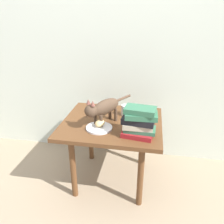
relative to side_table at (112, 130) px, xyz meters
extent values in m
plane|color=gray|center=(0.00, 0.00, -0.47)|extent=(6.00, 6.00, 0.00)
cube|color=silver|center=(0.00, 0.45, 0.63)|extent=(4.00, 0.04, 2.20)
cube|color=brown|center=(0.00, 0.00, 0.06)|extent=(0.75, 0.66, 0.03)
cylinder|color=brown|center=(-0.25, -0.25, -0.21)|extent=(0.04, 0.04, 0.51)
cylinder|color=brown|center=(0.25, -0.25, -0.21)|extent=(0.04, 0.04, 0.51)
cylinder|color=brown|center=(-0.25, 0.25, -0.21)|extent=(0.04, 0.04, 0.51)
cylinder|color=brown|center=(0.25, 0.25, -0.21)|extent=(0.04, 0.04, 0.51)
cylinder|color=white|center=(-0.07, -0.13, 0.08)|extent=(0.19, 0.19, 0.01)
ellipsoid|color=#E0BC7A|center=(-0.07, -0.12, 0.11)|extent=(0.09, 0.10, 0.05)
cylinder|color=#4C3828|center=(-0.06, -0.12, 0.12)|extent=(0.02, 0.02, 0.10)
cylinder|color=#4C3828|center=(-0.11, -0.08, 0.12)|extent=(0.02, 0.02, 0.10)
cylinder|color=#4C3828|center=(0.03, 0.02, 0.12)|extent=(0.02, 0.02, 0.10)
cylinder|color=#4C3828|center=(-0.03, 0.05, 0.12)|extent=(0.02, 0.02, 0.10)
ellipsoid|color=#4C3828|center=(-0.04, -0.03, 0.20)|extent=(0.21, 0.27, 0.11)
sphere|color=#4C3828|center=(-0.12, -0.16, 0.22)|extent=(0.09, 0.09, 0.09)
cone|color=brown|center=(-0.10, -0.17, 0.28)|extent=(0.03, 0.03, 0.03)
cone|color=brown|center=(-0.14, -0.15, 0.28)|extent=(0.03, 0.03, 0.03)
cylinder|color=#4C3828|center=(0.07, 0.14, 0.21)|extent=(0.10, 0.15, 0.02)
cube|color=maroon|center=(0.21, -0.19, 0.09)|extent=(0.22, 0.15, 0.03)
cube|color=#336B4C|center=(0.22, -0.17, 0.12)|extent=(0.22, 0.13, 0.03)
cube|color=#BCB299|center=(0.21, -0.17, 0.15)|extent=(0.20, 0.12, 0.04)
cube|color=black|center=(0.21, -0.17, 0.19)|extent=(0.23, 0.15, 0.04)
cube|color=#336B4C|center=(0.23, -0.18, 0.23)|extent=(0.21, 0.13, 0.03)
cube|color=#336B4C|center=(0.22, -0.18, 0.26)|extent=(0.21, 0.15, 0.04)
cylinder|color=silver|center=(0.09, 0.14, 0.11)|extent=(0.07, 0.07, 0.08)
cylinder|color=silver|center=(0.09, 0.14, 0.09)|extent=(0.06, 0.06, 0.04)
cube|color=black|center=(0.23, 0.15, 0.08)|extent=(0.14, 0.13, 0.02)
camera|label=1|loc=(0.27, -1.51, 0.84)|focal=35.92mm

